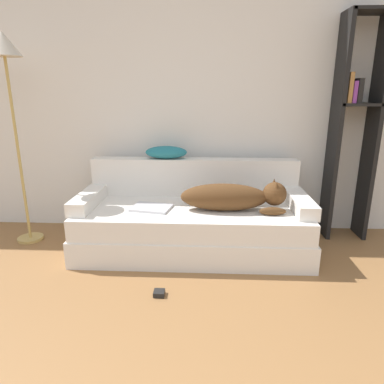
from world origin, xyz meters
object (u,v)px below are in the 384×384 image
object	(u,v)px
dog	(233,197)
throw_pillow	(166,152)
power_adapter	(159,293)
bookshelf	(354,121)
floor_lamp	(6,67)
laptop	(152,208)
couch	(193,228)

from	to	relation	value
dog	throw_pillow	world-z (taller)	throw_pillow
dog	power_adapter	size ratio (longest dim) A/B	11.54
bookshelf	floor_lamp	distance (m)	2.88
dog	bookshelf	xyz separation A→B (m)	(1.04, 0.46, 0.55)
dog	power_adapter	distance (m)	0.94
laptop	power_adapter	distance (m)	0.75
floor_lamp	laptop	bearing A→B (deg)	-9.77
laptop	throw_pillow	xyz separation A→B (m)	(0.08, 0.42, 0.38)
throw_pillow	bookshelf	distance (m)	1.64
throw_pillow	power_adapter	size ratio (longest dim) A/B	5.17
couch	laptop	world-z (taller)	laptop
dog	power_adapter	bearing A→B (deg)	-129.17
laptop	power_adapter	bearing A→B (deg)	-66.10
dog	laptop	size ratio (longest dim) A/B	2.41
throw_pillow	bookshelf	size ratio (longest dim) A/B	0.19
couch	laptop	distance (m)	0.39
dog	bookshelf	bearing A→B (deg)	23.84
couch	dog	world-z (taller)	dog
dog	floor_lamp	world-z (taller)	floor_lamp
couch	power_adapter	xyz separation A→B (m)	(-0.19, -0.71, -0.17)
bookshelf	floor_lamp	size ratio (longest dim) A/B	1.10
floor_lamp	power_adapter	distance (m)	2.11
couch	bookshelf	xyz separation A→B (m)	(1.37, 0.38, 0.86)
couch	power_adapter	size ratio (longest dim) A/B	26.08
laptop	floor_lamp	distance (m)	1.59
couch	floor_lamp	world-z (taller)	floor_lamp
floor_lamp	dog	bearing A→B (deg)	-6.46
couch	dog	xyz separation A→B (m)	(0.32, -0.08, 0.31)
floor_lamp	power_adapter	xyz separation A→B (m)	(1.29, -0.83, -1.45)
dog	throw_pillow	bearing A→B (deg)	143.36
couch	dog	bearing A→B (deg)	-14.14
dog	laptop	bearing A→B (deg)	179.50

